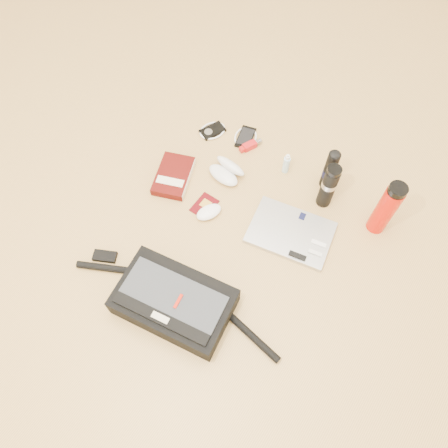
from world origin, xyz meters
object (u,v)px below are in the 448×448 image
Objects in this scene: book at (174,176)px; thermos_black at (329,186)px; messenger_bag at (174,301)px; thermos_red at (386,209)px; laptop at (291,233)px.

thermos_black is (0.57, 0.26, 0.10)m from book.
messenger_bag reaches higher than book.
laptop is at bearing -139.26° from thermos_red.
laptop is at bearing -98.98° from thermos_black.
laptop is at bearing -15.52° from book.
thermos_black is at bearing 3.23° from book.
thermos_red is at bearing 48.63° from messenger_bag.
thermos_black is (0.03, 0.21, 0.10)m from laptop.
thermos_red reaches higher than thermos_black.
book is at bearing 174.35° from laptop.
book is (-0.35, 0.44, -0.03)m from messenger_bag.
thermos_black reaches higher than messenger_bag.
thermos_red reaches higher than laptop.
thermos_red reaches higher than book.
messenger_bag is at bearing -72.77° from book.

